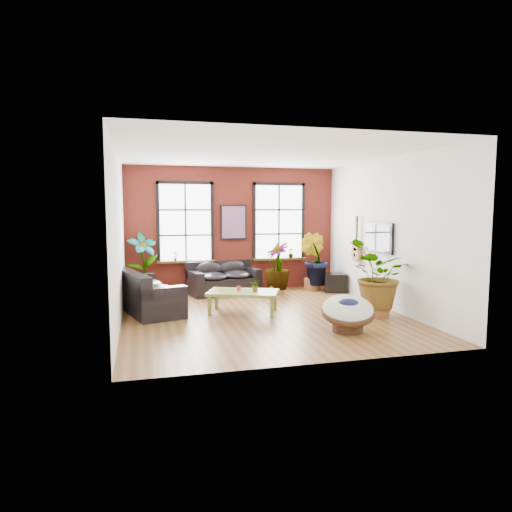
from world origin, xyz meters
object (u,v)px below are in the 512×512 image
(sofa_left, at_px, (146,293))
(papasan_chair, at_px, (348,312))
(coffee_table, at_px, (243,294))
(sofa_back, at_px, (223,279))

(sofa_left, xyz_separation_m, papasan_chair, (3.71, -2.75, -0.04))
(sofa_left, height_order, coffee_table, sofa_left)
(coffee_table, xyz_separation_m, papasan_chair, (1.59, -2.02, -0.05))
(sofa_back, height_order, coffee_table, sofa_back)
(sofa_back, distance_m, coffee_table, 2.48)
(sofa_left, bearing_deg, sofa_back, -66.09)
(sofa_back, xyz_separation_m, sofa_left, (-2.11, -1.76, 0.03))
(sofa_back, distance_m, sofa_left, 2.74)
(coffee_table, bearing_deg, sofa_back, 111.95)
(sofa_left, height_order, papasan_chair, sofa_left)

